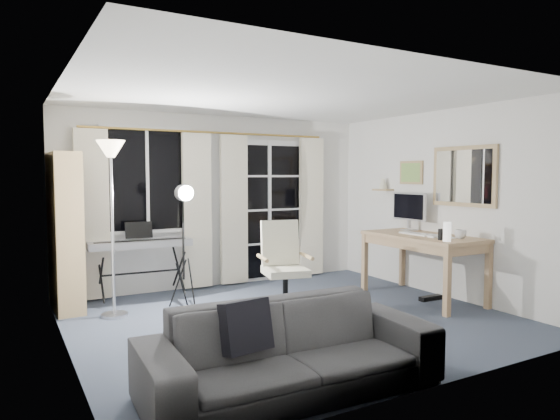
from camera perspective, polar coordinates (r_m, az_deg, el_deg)
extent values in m
cube|color=#3C4658|center=(5.55, 1.48, -12.47)|extent=(4.50, 4.00, 0.02)
cube|color=white|center=(6.76, -15.00, 3.32)|extent=(1.20, 0.06, 1.40)
cube|color=black|center=(6.73, -14.93, 3.32)|extent=(1.10, 0.02, 1.30)
cube|color=white|center=(6.72, -14.91, 3.32)|extent=(0.04, 0.03, 1.30)
cube|color=white|center=(7.44, -1.37, -0.16)|extent=(1.32, 0.06, 2.11)
cube|color=black|center=(7.27, -3.35, -0.26)|extent=(0.55, 0.02, 1.95)
cube|color=black|center=(7.56, 0.75, -0.09)|extent=(0.55, 0.02, 1.95)
cube|color=white|center=(7.40, -1.23, -0.18)|extent=(0.05, 0.04, 2.05)
cube|color=white|center=(7.45, -1.22, -3.82)|extent=(1.15, 0.03, 0.03)
cube|color=white|center=(7.40, -1.23, 0.02)|extent=(1.15, 0.03, 0.03)
cube|color=white|center=(7.38, -1.23, 3.89)|extent=(1.15, 0.03, 0.03)
cylinder|color=gold|center=(6.99, -7.68, 8.77)|extent=(3.50, 0.03, 0.03)
cube|color=beige|center=(6.54, -20.66, -0.50)|extent=(0.40, 0.07, 2.10)
cube|color=beige|center=(6.87, -9.47, -0.09)|extent=(0.40, 0.07, 2.10)
cube|color=beige|center=(7.08, -5.28, 0.06)|extent=(0.40, 0.07, 2.10)
cube|color=beige|center=(7.70, 3.58, 0.39)|extent=(0.40, 0.07, 2.10)
cube|color=tan|center=(5.89, -22.82, -2.68)|extent=(0.29, 0.04, 1.82)
cube|color=tan|center=(6.69, -23.85, -1.93)|extent=(0.29, 0.04, 1.82)
cube|color=tan|center=(6.27, -24.57, -2.33)|extent=(0.05, 0.82, 1.82)
cube|color=tan|center=(6.44, -23.15, -10.13)|extent=(0.32, 0.83, 0.02)
cube|color=tan|center=(6.37, -23.23, -7.18)|extent=(0.32, 0.83, 0.02)
cube|color=tan|center=(6.31, -23.32, -4.09)|extent=(0.32, 0.83, 0.02)
cube|color=tan|center=(6.28, -23.41, -0.96)|extent=(0.32, 0.83, 0.02)
cube|color=tan|center=(6.26, -23.50, 2.21)|extent=(0.32, 0.83, 0.02)
cube|color=tan|center=(6.26, -23.60, 5.80)|extent=(0.32, 0.83, 0.02)
cube|color=beige|center=(6.02, -22.64, -6.55)|extent=(0.21, 0.06, 0.23)
cube|color=#AF5449|center=(6.11, -22.76, -6.63)|extent=(0.21, 0.04, 0.19)
cube|color=#353535|center=(6.18, -22.87, -6.40)|extent=(0.21, 0.04, 0.21)
cube|color=#AF5449|center=(6.25, -22.97, -6.01)|extent=(0.21, 0.04, 0.27)
cube|color=beige|center=(6.32, -23.06, -6.18)|extent=(0.21, 0.05, 0.21)
cube|color=#B4333D|center=(6.40, -23.17, -6.02)|extent=(0.21, 0.04, 0.22)
cube|color=#374BA5|center=(6.47, -23.25, -5.91)|extent=(0.21, 0.05, 0.22)
cube|color=#AF5449|center=(6.55, -23.35, -5.85)|extent=(0.21, 0.03, 0.21)
cube|color=#B4333D|center=(6.61, -23.43, -5.73)|extent=(0.21, 0.06, 0.22)
cube|color=#353535|center=(6.69, -23.53, -5.52)|extent=(0.20, 0.03, 0.24)
cube|color=#374BA5|center=(5.97, -22.73, -3.20)|extent=(0.21, 0.04, 0.25)
cube|color=#353535|center=(6.03, -22.83, -3.16)|extent=(0.21, 0.06, 0.24)
cube|color=#353535|center=(6.12, -22.95, -3.22)|extent=(0.21, 0.04, 0.21)
cube|color=#374BA5|center=(6.19, -23.04, -3.21)|extent=(0.21, 0.03, 0.20)
cube|color=#374BA5|center=(6.25, -23.13, -3.07)|extent=(0.21, 0.04, 0.21)
cube|color=#353535|center=(6.32, -23.22, -2.83)|extent=(0.21, 0.04, 0.25)
cube|color=#353535|center=(6.39, -23.30, -2.99)|extent=(0.21, 0.05, 0.20)
cube|color=#B18F42|center=(6.47, -23.39, -2.86)|extent=(0.21, 0.04, 0.21)
cube|color=#AF5449|center=(6.54, -23.48, -2.74)|extent=(0.21, 0.03, 0.22)
cube|color=#353535|center=(6.60, -23.56, -2.73)|extent=(0.21, 0.03, 0.21)
cube|color=#B4333D|center=(5.94, -22.83, 0.16)|extent=(0.21, 0.04, 0.26)
cube|color=#353535|center=(6.01, -22.92, -0.09)|extent=(0.20, 0.03, 0.20)
cube|color=beige|center=(6.07, -23.01, 0.30)|extent=(0.21, 0.04, 0.27)
cube|color=beige|center=(6.13, -23.10, 0.22)|extent=(0.21, 0.04, 0.25)
cube|color=#AF5449|center=(6.20, -23.18, 0.04)|extent=(0.21, 0.04, 0.20)
cube|color=#374BA5|center=(6.26, -23.27, 0.11)|extent=(0.21, 0.04, 0.21)
cylinder|color=#B2B2B7|center=(5.95, -18.39, -11.30)|extent=(0.35, 0.35, 0.03)
cylinder|color=#B2B2B7|center=(5.78, -18.58, -2.56)|extent=(0.04, 0.04, 1.80)
cone|color=#FFE5B2|center=(5.75, -18.79, 6.63)|extent=(0.37, 0.37, 0.18)
cylinder|color=black|center=(6.49, -19.81, -7.12)|extent=(0.06, 0.61, 0.55)
cylinder|color=black|center=(6.49, -19.81, -7.12)|extent=(0.06, 0.61, 0.55)
cylinder|color=black|center=(6.67, -11.49, -6.67)|extent=(0.06, 0.61, 0.55)
cylinder|color=black|center=(6.67, -11.49, -6.67)|extent=(0.06, 0.61, 0.55)
cylinder|color=black|center=(6.56, -15.59, -6.91)|extent=(0.97, 0.07, 0.02)
cube|color=silver|center=(6.51, -15.65, -3.73)|extent=(1.27, 0.38, 0.09)
cube|color=white|center=(6.43, -15.53, -3.52)|extent=(1.16, 0.19, 0.01)
cube|color=black|center=(6.46, -15.59, -3.40)|extent=(1.12, 0.13, 0.01)
cube|color=black|center=(6.58, -15.84, -2.21)|extent=(0.34, 0.09, 0.21)
cylinder|color=black|center=(6.10, -10.05, -8.33)|extent=(0.03, 0.23, 0.59)
cylinder|color=black|center=(6.13, -11.64, -8.30)|extent=(0.20, 0.12, 0.60)
cylinder|color=black|center=(5.97, -11.07, -8.61)|extent=(0.20, 0.13, 0.60)
cylinder|color=black|center=(5.97, -10.99, -2.95)|extent=(0.03, 0.03, 1.03)
cylinder|color=silver|center=(5.89, -10.91, 1.93)|extent=(0.20, 0.11, 0.20)
cylinder|color=white|center=(5.83, -10.69, 1.91)|extent=(0.17, 0.02, 0.17)
cube|color=black|center=(5.76, 2.73, -11.31)|extent=(0.32, 0.12, 0.04)
cylinder|color=black|center=(5.79, 3.48, -11.43)|extent=(0.06, 0.06, 0.05)
cube|color=black|center=(5.90, 0.66, -10.92)|extent=(0.21, 0.30, 0.04)
cylinder|color=black|center=(5.98, 0.67, -10.91)|extent=(0.06, 0.06, 0.05)
cube|color=black|center=(5.76, -1.47, -11.29)|extent=(0.24, 0.27, 0.04)
cylinder|color=black|center=(5.80, -2.21, -11.40)|extent=(0.06, 0.06, 0.05)
cube|color=black|center=(5.53, -0.78, -11.96)|extent=(0.31, 0.17, 0.04)
cylinder|color=black|center=(5.47, -1.30, -12.34)|extent=(0.06, 0.06, 0.05)
cube|color=black|center=(5.52, 1.94, -11.98)|extent=(0.08, 0.32, 0.04)
cylinder|color=black|center=(5.47, 2.44, -12.36)|extent=(0.06, 0.06, 0.05)
cylinder|color=black|center=(5.63, 0.62, -9.21)|extent=(0.07, 0.07, 0.40)
cube|color=beige|center=(5.59, 0.62, -7.03)|extent=(0.55, 0.55, 0.08)
cube|color=beige|center=(5.75, -0.01, -3.73)|extent=(0.45, 0.22, 0.52)
cube|color=black|center=(5.78, -0.12, -3.48)|extent=(0.43, 0.19, 0.48)
cylinder|color=tan|center=(5.51, -2.01, -5.52)|extent=(0.13, 0.40, 0.04)
cylinder|color=tan|center=(5.66, 3.06, -5.27)|extent=(0.13, 0.40, 0.04)
cube|color=tan|center=(6.52, 15.99, -2.93)|extent=(0.77, 1.53, 0.04)
cube|color=tan|center=(6.53, 15.98, -3.59)|extent=(0.73, 1.49, 0.11)
cube|color=tan|center=(5.85, 18.57, -7.82)|extent=(0.07, 0.07, 0.77)
cube|color=tan|center=(6.36, 22.72, -6.99)|extent=(0.07, 0.07, 0.77)
cube|color=tan|center=(6.88, 9.67, -5.91)|extent=(0.07, 0.07, 0.77)
cube|color=tan|center=(7.32, 13.82, -5.37)|extent=(0.07, 0.07, 0.77)
cube|color=silver|center=(6.97, 14.52, -2.21)|extent=(0.20, 0.13, 0.02)
cube|color=silver|center=(6.96, 14.54, -1.03)|extent=(0.04, 0.03, 0.24)
cube|color=silver|center=(6.94, 14.57, 0.40)|extent=(0.04, 0.59, 0.37)
cube|color=black|center=(6.93, 14.44, 0.40)|extent=(0.01, 0.54, 0.33)
cube|color=white|center=(6.52, 15.27, -2.63)|extent=(0.16, 0.46, 0.02)
cube|color=white|center=(6.25, 17.00, -2.93)|extent=(0.07, 0.11, 0.02)
cube|color=white|center=(6.44, 17.32, -2.81)|extent=(0.28, 0.36, 0.01)
cube|color=white|center=(6.27, 18.55, -3.02)|extent=(0.24, 0.18, 0.00)
cube|color=black|center=(6.03, 17.93, -2.68)|extent=(0.05, 0.04, 0.13)
cylinder|color=white|center=(5.94, 18.56, -2.37)|extent=(0.09, 0.09, 0.22)
cube|color=black|center=(6.62, 16.83, -9.60)|extent=(0.33, 0.09, 0.05)
imported|color=silver|center=(6.24, 19.92, -2.49)|extent=(0.13, 0.11, 0.13)
cube|color=tan|center=(6.51, 20.27, 3.63)|extent=(0.04, 0.94, 0.74)
cube|color=white|center=(6.49, 20.16, 3.63)|extent=(0.01, 0.84, 0.64)
cube|color=tan|center=(7.13, 14.78, 4.16)|extent=(0.03, 0.42, 0.32)
cube|color=#428552|center=(7.12, 14.69, 4.16)|extent=(0.00, 0.36, 0.26)
cube|color=tan|center=(7.45, 11.68, 2.27)|extent=(0.16, 0.30, 0.02)
cone|color=beige|center=(7.45, 11.69, 2.96)|extent=(0.12, 0.12, 0.15)
imported|color=#323134|center=(3.69, 1.32, -14.03)|extent=(2.18, 0.72, 0.84)
cube|color=black|center=(3.63, -3.91, -13.11)|extent=(0.38, 0.24, 0.38)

